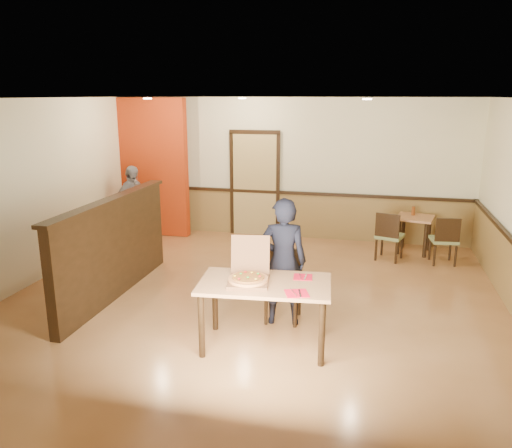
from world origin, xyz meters
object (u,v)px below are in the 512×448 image
(side_chair_right, at_px, (445,238))
(passerby, at_px, (133,204))
(side_table, at_px, (415,225))
(condiment, at_px, (413,211))
(diner, at_px, (283,262))
(side_chair_left, at_px, (389,234))
(main_table, at_px, (265,291))
(diner_chair, at_px, (284,282))
(pizza_box, at_px, (249,276))

(side_chair_right, relative_size, passerby, 0.56)
(side_table, distance_m, condiment, 0.28)
(side_table, xyz_separation_m, diner, (-1.83, -3.48, 0.31))
(side_chair_left, height_order, diner, diner)
(diner, bearing_deg, condiment, -126.55)
(diner, bearing_deg, side_table, -127.77)
(diner, bearing_deg, side_chair_left, -125.42)
(main_table, relative_size, diner_chair, 1.70)
(pizza_box, xyz_separation_m, condiment, (2.07, 4.28, -0.10))
(side_chair_right, distance_m, side_table, 0.77)
(side_table, distance_m, diner, 3.95)
(diner_chair, xyz_separation_m, side_chair_left, (1.37, 2.72, -0.02))
(pizza_box, height_order, condiment, pizza_box)
(diner, bearing_deg, passerby, -49.55)
(diner, height_order, passerby, diner)
(side_chair_right, relative_size, pizza_box, 1.43)
(side_chair_right, relative_size, condiment, 5.33)
(main_table, xyz_separation_m, side_chair_right, (2.38, 3.53, -0.22))
(pizza_box, bearing_deg, main_table, -3.23)
(side_chair_left, distance_m, side_table, 0.77)
(condiment, bearing_deg, main_table, -113.85)
(main_table, relative_size, passerby, 1.02)
(main_table, relative_size, side_table, 2.06)
(side_table, bearing_deg, condiment, 107.28)
(main_table, height_order, side_table, main_table)
(passerby, bearing_deg, side_table, -64.26)
(main_table, relative_size, condiment, 9.72)
(main_table, distance_m, side_table, 4.57)
(side_chair_right, bearing_deg, side_chair_left, -7.44)
(diner_chair, bearing_deg, passerby, 141.28)
(side_table, bearing_deg, passerby, -173.85)
(pizza_box, bearing_deg, diner_chair, 63.59)
(side_chair_right, xyz_separation_m, passerby, (-5.81, 0.04, 0.30))
(side_chair_right, bearing_deg, pizza_box, 46.82)
(main_table, relative_size, side_chair_right, 1.82)
(condiment, bearing_deg, side_chair_right, -55.84)
(main_table, xyz_separation_m, condiment, (1.88, 4.26, 0.08))
(diner_chair, xyz_separation_m, condiment, (1.80, 3.45, 0.26))
(diner_chair, relative_size, side_chair_left, 1.05)
(main_table, height_order, side_chair_right, side_chair_right)
(side_table, distance_m, pizza_box, 4.68)
(side_chair_right, height_order, condiment, side_chair_right)
(diner_chair, height_order, side_chair_left, diner_chair)
(side_chair_left, bearing_deg, main_table, 84.98)
(diner, distance_m, condiment, 4.02)
(side_chair_right, height_order, passerby, passerby)
(diner, bearing_deg, main_table, 72.35)
(side_chair_left, bearing_deg, diner, 81.90)
(side_chair_left, distance_m, side_chair_right, 0.93)
(main_table, xyz_separation_m, passerby, (-3.43, 3.57, 0.08))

